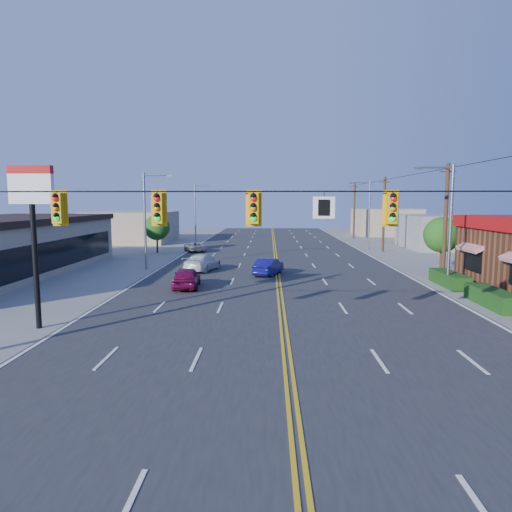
{
  "coord_description": "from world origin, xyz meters",
  "views": [
    {
      "loc": [
        -0.66,
        -15.68,
        5.66
      ],
      "look_at": [
        -1.5,
        13.13,
        2.2
      ],
      "focal_mm": 32.0,
      "sensor_mm": 36.0,
      "label": 1
    }
  ],
  "objects_px": {
    "pizza_hut_sign": "(33,212)",
    "car_silver": "(195,247)",
    "car_white": "(202,263)",
    "signal_span": "(285,224)",
    "car_magenta": "(187,278)",
    "car_blue": "(269,267)"
  },
  "relations": [
    {
      "from": "signal_span",
      "to": "car_blue",
      "type": "relative_size",
      "value": 6.22
    },
    {
      "from": "signal_span",
      "to": "car_magenta",
      "type": "distance_m",
      "value": 15.28
    },
    {
      "from": "signal_span",
      "to": "car_white",
      "type": "distance_m",
      "value": 22.12
    },
    {
      "from": "car_white",
      "to": "pizza_hut_sign",
      "type": "bearing_deg",
      "value": 86.76
    },
    {
      "from": "signal_span",
      "to": "car_blue",
      "type": "distance_m",
      "value": 19.33
    },
    {
      "from": "signal_span",
      "to": "car_silver",
      "type": "distance_m",
      "value": 36.3
    },
    {
      "from": "pizza_hut_sign",
      "to": "car_white",
      "type": "height_order",
      "value": "pizza_hut_sign"
    },
    {
      "from": "pizza_hut_sign",
      "to": "car_silver",
      "type": "height_order",
      "value": "pizza_hut_sign"
    },
    {
      "from": "car_magenta",
      "to": "car_silver",
      "type": "height_order",
      "value": "car_magenta"
    },
    {
      "from": "signal_span",
      "to": "car_magenta",
      "type": "bearing_deg",
      "value": 113.74
    },
    {
      "from": "signal_span",
      "to": "car_white",
      "type": "xyz_separation_m",
      "value": [
        -5.97,
        20.87,
        -4.21
      ]
    },
    {
      "from": "car_white",
      "to": "car_silver",
      "type": "relative_size",
      "value": 1.15
    },
    {
      "from": "signal_span",
      "to": "car_magenta",
      "type": "relative_size",
      "value": 6.03
    },
    {
      "from": "signal_span",
      "to": "car_white",
      "type": "relative_size",
      "value": 5.24
    },
    {
      "from": "signal_span",
      "to": "car_blue",
      "type": "bearing_deg",
      "value": 91.76
    },
    {
      "from": "pizza_hut_sign",
      "to": "car_silver",
      "type": "distance_m",
      "value": 31.32
    },
    {
      "from": "signal_span",
      "to": "car_silver",
      "type": "xyz_separation_m",
      "value": [
        -8.9,
        34.92,
        -4.33
      ]
    },
    {
      "from": "car_white",
      "to": "car_silver",
      "type": "distance_m",
      "value": 14.35
    },
    {
      "from": "car_magenta",
      "to": "car_blue",
      "type": "bearing_deg",
      "value": -139.02
    },
    {
      "from": "signal_span",
      "to": "pizza_hut_sign",
      "type": "xyz_separation_m",
      "value": [
        -10.88,
        4.0,
        0.3
      ]
    },
    {
      "from": "pizza_hut_sign",
      "to": "car_blue",
      "type": "xyz_separation_m",
      "value": [
        10.3,
        14.85,
        -4.54
      ]
    },
    {
      "from": "pizza_hut_sign",
      "to": "car_white",
      "type": "bearing_deg",
      "value": 73.79
    }
  ]
}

